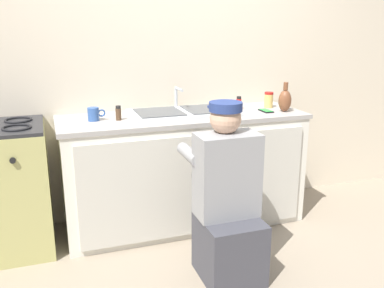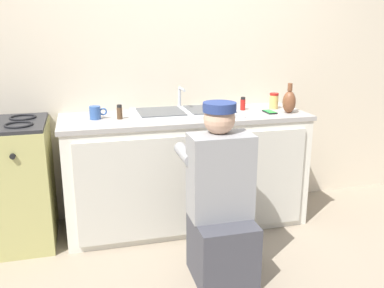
{
  "view_description": "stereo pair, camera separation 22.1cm",
  "coord_description": "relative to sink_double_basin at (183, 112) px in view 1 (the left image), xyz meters",
  "views": [
    {
      "loc": [
        -0.97,
        -2.73,
        1.55
      ],
      "look_at": [
        0.0,
        0.1,
        0.71
      ],
      "focal_mm": 40.0,
      "sensor_mm": 36.0,
      "label": 1
    },
    {
      "loc": [
        -0.76,
        -2.79,
        1.55
      ],
      "look_at": [
        0.0,
        0.1,
        0.71
      ],
      "focal_mm": 40.0,
      "sensor_mm": 36.0,
      "label": 2
    }
  ],
  "objects": [
    {
      "name": "vase_decorative",
      "position": [
        0.79,
        -0.14,
        0.07
      ],
      "size": [
        0.1,
        0.1,
        0.23
      ],
      "color": "brown",
      "rests_on": "countertop"
    },
    {
      "name": "coffee_mug",
      "position": [
        -0.66,
        0.01,
        0.03
      ],
      "size": [
        0.13,
        0.08,
        0.09
      ],
      "color": "#335699",
      "rests_on": "countertop"
    },
    {
      "name": "spice_bottle_red",
      "position": [
        0.49,
        0.06,
        0.03
      ],
      "size": [
        0.04,
        0.04,
        0.1
      ],
      "color": "red",
      "rests_on": "countertop"
    },
    {
      "name": "plumber_person",
      "position": [
        0.03,
        -0.8,
        -0.44
      ],
      "size": [
        0.42,
        0.61,
        1.1
      ],
      "color": "#3F3F47",
      "rests_on": "ground_plane"
    },
    {
      "name": "stove_range",
      "position": [
        -1.31,
        -0.0,
        -0.45
      ],
      "size": [
        0.61,
        0.62,
        0.91
      ],
      "color": "tan",
      "rests_on": "ground_plane"
    },
    {
      "name": "ground_plane",
      "position": [
        0.0,
        -0.3,
        -0.9
      ],
      "size": [
        12.0,
        12.0,
        0.0
      ],
      "primitive_type": "plane",
      "color": "gray"
    },
    {
      "name": "back_wall",
      "position": [
        0.0,
        0.35,
        0.35
      ],
      "size": [
        6.0,
        0.1,
        2.5
      ],
      "primitive_type": "cube",
      "color": "beige",
      "rests_on": "ground_plane"
    },
    {
      "name": "condiment_jar",
      "position": [
        0.75,
        0.05,
        0.05
      ],
      "size": [
        0.07,
        0.07,
        0.13
      ],
      "color": "#DBB760",
      "rests_on": "countertop"
    },
    {
      "name": "counter_cabinet",
      "position": [
        0.0,
        -0.01,
        -0.48
      ],
      "size": [
        1.83,
        0.62,
        0.85
      ],
      "color": "silver",
      "rests_on": "ground_plane"
    },
    {
      "name": "sink_double_basin",
      "position": [
        0.0,
        0.0,
        0.0
      ],
      "size": [
        0.8,
        0.44,
        0.19
      ],
      "color": "silver",
      "rests_on": "countertop"
    },
    {
      "name": "cell_phone",
      "position": [
        0.65,
        -0.09,
        -0.01
      ],
      "size": [
        0.07,
        0.14,
        0.01
      ],
      "color": "black",
      "rests_on": "countertop"
    },
    {
      "name": "countertop",
      "position": [
        0.0,
        -0.0,
        -0.04
      ],
      "size": [
        1.87,
        0.62,
        0.03
      ],
      "primitive_type": "cube",
      "color": "#9E9993",
      "rests_on": "counter_cabinet"
    },
    {
      "name": "spice_bottle_pepper",
      "position": [
        -0.5,
        -0.03,
        0.03
      ],
      "size": [
        0.04,
        0.04,
        0.1
      ],
      "color": "#513823",
      "rests_on": "countertop"
    }
  ]
}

